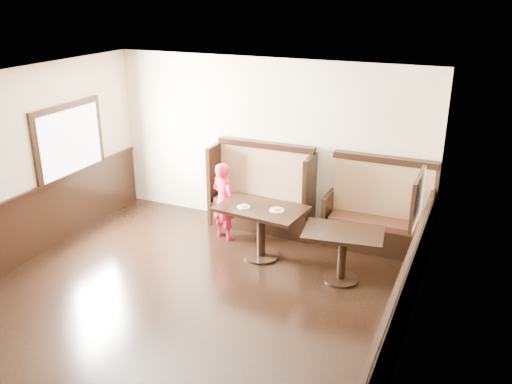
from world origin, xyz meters
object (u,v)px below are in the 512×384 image
Objects in this scene: table_neighbor at (343,244)px; child at (224,201)px; booth_main at (262,197)px; booth_neighbor at (378,219)px; table_main at (261,219)px.

child is (-2.09, 0.55, 0.09)m from table_neighbor.
booth_neighbor is at bearing -0.05° from booth_main.
child is at bearing -119.89° from booth_main.
child reaches higher than table_neighbor.
table_main is at bearing -146.06° from booth_neighbor.
child is (-0.80, 0.37, 0.02)m from table_main.
booth_main reaches higher than table_main.
booth_neighbor is 1.85m from table_main.
table_main is at bearing -67.78° from booth_main.
booth_main is 1.52× the size of table_neighbor.
child is (-2.33, -0.66, 0.16)m from booth_neighbor.
booth_main is 1.30× the size of table_main.
child is at bearing 160.83° from table_main.
table_neighbor is at bearing -35.27° from booth_main.
child is at bearing -164.19° from booth_neighbor.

